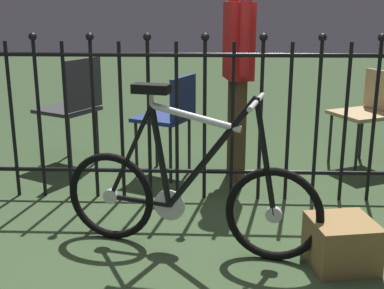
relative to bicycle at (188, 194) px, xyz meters
The scene contains 8 objects.
ground_plane 0.33m from the bicycle, 53.41° to the right, with size 20.00×20.00×0.00m, color #314629.
iron_fence 0.82m from the bicycle, 93.10° to the left, with size 4.51×0.07×1.20m.
bicycle is the anchor object (origin of this frame).
chair_tan 2.13m from the bicycle, 48.00° to the left, with size 0.56×0.56×0.79m.
chair_charcoal 1.81m from the bicycle, 123.94° to the left, with size 0.57×0.57×0.90m.
chair_navy 1.27m from the bicycle, 98.85° to the left, with size 0.51×0.51×0.80m.
person_visitor 1.39m from the bicycle, 75.34° to the left, with size 0.23×0.47×1.56m.
display_crate 0.85m from the bicycle, 10.91° to the right, with size 0.32×0.32×0.25m, color olive.
Camera 1 is at (0.10, -2.64, 1.37)m, focal length 48.70 mm.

